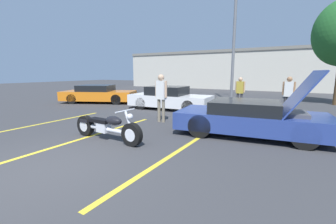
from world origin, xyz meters
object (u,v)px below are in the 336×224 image
(motorcycle, at_px, (107,127))
(spectator_midground, at_px, (161,94))
(spectator_near_motorcycle, at_px, (240,90))
(spectator_by_show_car, at_px, (288,92))
(show_car_hood_open, at_px, (251,118))
(parked_car_left_row, at_px, (98,94))
(light_pole, at_px, (236,23))
(parked_car_mid_row, at_px, (169,98))

(motorcycle, relative_size, spectator_midground, 1.36)
(spectator_near_motorcycle, height_order, spectator_midground, spectator_midground)
(motorcycle, distance_m, spectator_by_show_car, 8.18)
(show_car_hood_open, height_order, spectator_by_show_car, show_car_hood_open)
(parked_car_left_row, relative_size, spectator_near_motorcycle, 2.93)
(spectator_by_show_car, bearing_deg, show_car_hood_open, -100.22)
(light_pole, distance_m, motorcycle, 10.98)
(spectator_near_motorcycle, distance_m, spectator_midground, 5.33)
(light_pole, distance_m, show_car_hood_open, 8.89)
(light_pole, distance_m, spectator_midground, 8.14)
(light_pole, relative_size, parked_car_left_row, 1.84)
(parked_car_left_row, bearing_deg, spectator_near_motorcycle, -10.16)
(light_pole, bearing_deg, spectator_midground, -97.08)
(light_pole, relative_size, spectator_midground, 4.86)
(motorcycle, distance_m, show_car_hood_open, 4.31)
(parked_car_left_row, height_order, spectator_midground, spectator_midground)
(parked_car_mid_row, distance_m, spectator_midground, 3.20)
(motorcycle, xyz_separation_m, parked_car_left_row, (-6.47, 5.67, 0.15))
(motorcycle, bearing_deg, light_pole, 86.98)
(spectator_near_motorcycle, relative_size, spectator_by_show_car, 0.96)
(motorcycle, relative_size, parked_car_mid_row, 0.57)
(spectator_near_motorcycle, xyz_separation_m, spectator_by_show_car, (2.32, -0.84, 0.05))
(spectator_midground, bearing_deg, parked_car_mid_row, 114.07)
(spectator_by_show_car, xyz_separation_m, spectator_midground, (-4.15, -4.17, 0.08))
(motorcycle, distance_m, spectator_near_motorcycle, 8.07)
(parked_car_left_row, bearing_deg, parked_car_mid_row, -24.34)
(parked_car_mid_row, height_order, spectator_near_motorcycle, spectator_near_motorcycle)
(show_car_hood_open, bearing_deg, parked_car_left_row, 155.39)
(show_car_hood_open, xyz_separation_m, parked_car_left_row, (-9.88, 3.05, -0.01))
(light_pole, bearing_deg, parked_car_left_row, -149.79)
(parked_car_mid_row, distance_m, spectator_by_show_car, 5.61)
(parked_car_mid_row, bearing_deg, spectator_midground, -69.61)
(spectator_near_motorcycle, bearing_deg, motorcycle, -103.56)
(show_car_hood_open, bearing_deg, spectator_midground, 169.08)
(parked_car_mid_row, bearing_deg, show_car_hood_open, -37.23)
(light_pole, xyz_separation_m, motorcycle, (-0.95, -9.98, -4.47))
(light_pole, xyz_separation_m, parked_car_left_row, (-7.41, -4.31, -4.32))
(show_car_hood_open, bearing_deg, parked_car_mid_row, 139.01)
(light_pole, relative_size, parked_car_mid_row, 2.05)
(parked_car_left_row, bearing_deg, spectator_midground, -48.26)
(show_car_hood_open, height_order, parked_car_mid_row, show_car_hood_open)
(spectator_near_motorcycle, bearing_deg, spectator_midground, -110.08)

